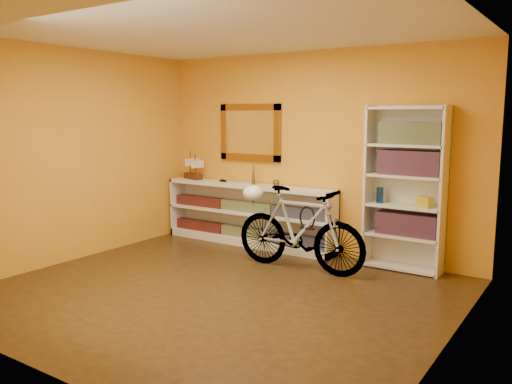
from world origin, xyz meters
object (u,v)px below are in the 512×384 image
Objects in this scene: console_unit at (248,214)px; helmet at (253,193)px; bookcase at (405,189)px; bicycle at (300,229)px.

console_unit is 0.99m from helmet.
bicycle is (-0.98, -0.70, -0.46)m from bookcase.
console_unit is 1.37× the size of bookcase.
helmet is at bearing -51.28° from console_unit.
console_unit is 10.32× the size of helmet.
bicycle is 0.73m from helmet.
console_unit is 1.37m from bicycle.
bookcase is at bearing 23.95° from helmet.
helmet is (-0.63, -0.02, 0.37)m from bicycle.
bicycle is at bearing 1.82° from helmet.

